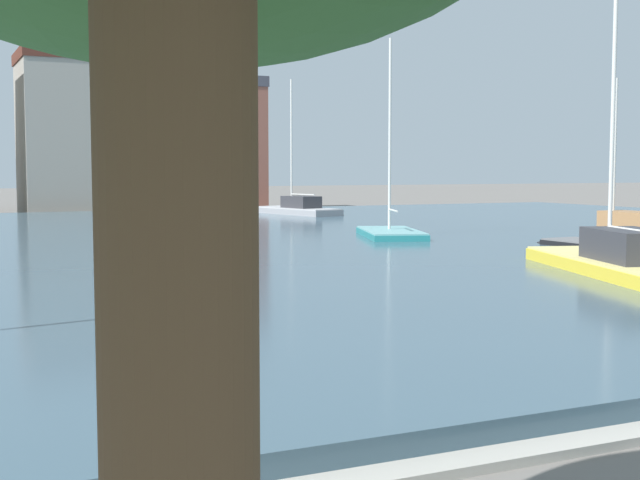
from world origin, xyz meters
TOP-DOWN VIEW (x-y plane):
  - harbor_water at (0.00, 32.23)m, footprint 84.54×51.55m
  - quay_edge_coping at (0.00, 6.20)m, footprint 84.54×0.50m
  - sailboat_yellow at (11.72, 17.02)m, footprint 4.88×9.45m
  - sailboat_orange at (9.02, 43.74)m, footprint 4.57×8.10m
  - sailboat_teal at (12.31, 30.71)m, footprint 3.89×6.19m
  - sailboat_black at (16.46, 21.79)m, footprint 1.94×7.67m
  - sailboat_grey at (15.55, 49.05)m, footprint 3.77×8.04m
  - townhouse_tall_gabled at (5.00, 62.74)m, footprint 8.85×7.21m
  - townhouse_end_terrace at (14.25, 63.40)m, footprint 8.68×5.88m

SIDE VIEW (x-z plane):
  - quay_edge_coping at x=0.00m, z-range 0.00..0.12m
  - harbor_water at x=0.00m, z-range 0.00..0.41m
  - sailboat_teal at x=12.31m, z-range -3.97..4.77m
  - sailboat_orange at x=9.02m, z-range -2.36..3.31m
  - sailboat_grey at x=15.55m, z-range -3.89..4.99m
  - sailboat_yellow at x=11.72m, z-range -3.58..4.70m
  - sailboat_black at x=16.46m, z-range -2.65..3.80m
  - townhouse_end_terrace at x=14.25m, z-range 0.01..10.31m
  - townhouse_tall_gabled at x=5.00m, z-range 0.01..11.55m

